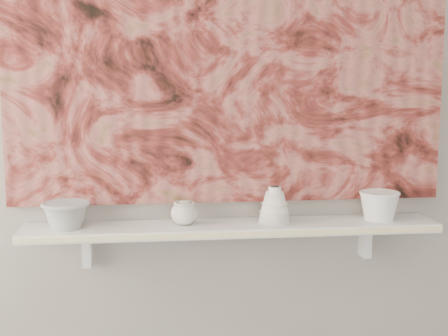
{
  "coord_description": "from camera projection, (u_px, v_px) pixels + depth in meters",
  "views": [
    {
      "loc": [
        -0.26,
        -0.53,
        1.43
      ],
      "look_at": [
        -0.03,
        1.49,
        1.12
      ],
      "focal_mm": 50.0,
      "sensor_mm": 36.0,
      "label": 1
    }
  ],
  "objects": [
    {
      "name": "wall_back",
      "position": [
        229.0,
        98.0,
        2.13
      ],
      "size": [
        3.6,
        0.0,
        3.6
      ],
      "primitive_type": "plane",
      "rotation": [
        1.57,
        0.0,
        0.0
      ],
      "color": "gray",
      "rests_on": "floor"
    },
    {
      "name": "shelf",
      "position": [
        232.0,
        228.0,
        2.1
      ],
      "size": [
        1.4,
        0.18,
        0.03
      ],
      "primitive_type": "cube",
      "color": "silver",
      "rests_on": "wall_back"
    },
    {
      "name": "shelf_stripe",
      "position": [
        236.0,
        235.0,
        2.01
      ],
      "size": [
        1.4,
        0.01,
        0.02
      ],
      "primitive_type": "cube",
      "color": "beige",
      "rests_on": "shelf"
    },
    {
      "name": "bracket_left",
      "position": [
        87.0,
        249.0,
        2.12
      ],
      "size": [
        0.03,
        0.06,
        0.12
      ],
      "primitive_type": "cube",
      "color": "silver",
      "rests_on": "wall_back"
    },
    {
      "name": "bracket_right",
      "position": [
        365.0,
        240.0,
        2.23
      ],
      "size": [
        0.03,
        0.06,
        0.12
      ],
      "primitive_type": "cube",
      "color": "silver",
      "rests_on": "wall_back"
    },
    {
      "name": "painting",
      "position": [
        229.0,
        41.0,
        2.09
      ],
      "size": [
        1.5,
        0.02,
        1.1
      ],
      "primitive_type": "cube",
      "color": "maroon",
      "rests_on": "wall_back"
    },
    {
      "name": "house_motif",
      "position": [
        357.0,
        131.0,
        2.18
      ],
      "size": [
        0.09,
        0.0,
        0.08
      ],
      "primitive_type": "cube",
      "color": "black",
      "rests_on": "painting"
    },
    {
      "name": "bowl_grey",
      "position": [
        66.0,
        215.0,
        2.03
      ],
      "size": [
        0.19,
        0.19,
        0.09
      ],
      "primitive_type": null,
      "rotation": [
        0.0,
        0.0,
        -0.26
      ],
      "color": "#9A9A97",
      "rests_on": "shelf"
    },
    {
      "name": "cup_cream",
      "position": [
        184.0,
        213.0,
        2.08
      ],
      "size": [
        0.11,
        0.11,
        0.08
      ],
      "primitive_type": null,
      "rotation": [
        0.0,
        0.0,
        0.29
      ],
      "color": "beige",
      "rests_on": "shelf"
    },
    {
      "name": "bell_vessel",
      "position": [
        275.0,
        205.0,
        2.11
      ],
      "size": [
        0.14,
        0.14,
        0.12
      ],
      "primitive_type": null,
      "rotation": [
        0.0,
        0.0,
        -0.29
      ],
      "color": "silver",
      "rests_on": "shelf"
    },
    {
      "name": "bowl_white",
      "position": [
        379.0,
        205.0,
        2.15
      ],
      "size": [
        0.17,
        0.17,
        0.1
      ],
      "primitive_type": null,
      "rotation": [
        0.0,
        0.0,
        -0.3
      ],
      "color": "white",
      "rests_on": "shelf"
    }
  ]
}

